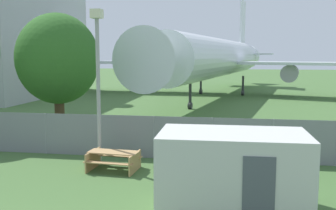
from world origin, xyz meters
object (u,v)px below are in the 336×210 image
Objects in this scene: picnic_bench_near_cabin at (114,158)px; tree_left_of_cabin at (58,59)px; portable_cabin at (233,172)px; airplane at (220,58)px.

picnic_bench_near_cabin is 0.30× the size of tree_left_of_cabin.
portable_cabin reaches higher than picnic_bench_near_cabin.
tree_left_of_cabin is at bearing 130.16° from picnic_bench_near_cabin.
airplane is at bearing 71.29° from tree_left_of_cabin.
portable_cabin is 13.57m from tree_left_of_cabin.
airplane reaches higher than portable_cabin.
airplane is 21.00× the size of picnic_bench_near_cabin.
picnic_bench_near_cabin is at bearing 4.10° from airplane.
picnic_bench_near_cabin is (-4.64, 3.30, -0.68)m from portable_cabin.
portable_cabin is at bearing 12.78° from airplane.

